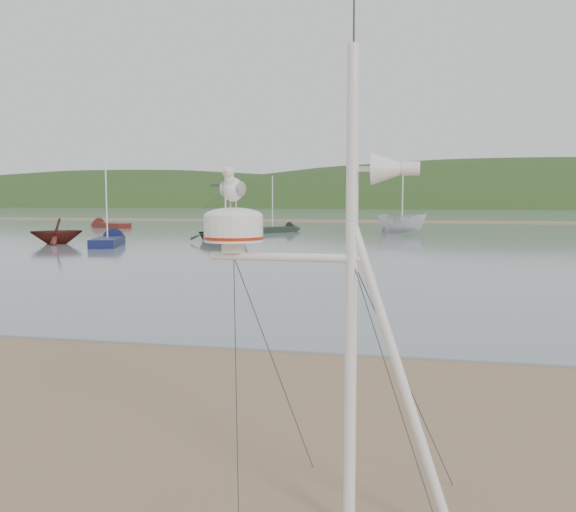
% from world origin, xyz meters
% --- Properties ---
extents(ground, '(560.00, 560.00, 0.00)m').
position_xyz_m(ground, '(0.00, 0.00, 0.00)').
color(ground, '#84674C').
rests_on(ground, ground).
extents(water, '(560.00, 256.00, 0.04)m').
position_xyz_m(water, '(0.00, 132.00, 0.02)').
color(water, slate).
rests_on(water, ground).
extents(sandbar, '(560.00, 7.00, 0.07)m').
position_xyz_m(sandbar, '(0.00, 70.00, 0.07)').
color(sandbar, '#84674C').
rests_on(sandbar, water).
extents(hill_ridge, '(620.00, 180.00, 80.00)m').
position_xyz_m(hill_ridge, '(18.52, 235.00, -19.70)').
color(hill_ridge, '#233C18').
rests_on(hill_ridge, ground).
extents(far_cottages, '(294.40, 6.30, 8.00)m').
position_xyz_m(far_cottages, '(3.00, 196.00, 4.00)').
color(far_cottages, beige).
rests_on(far_cottages, ground).
extents(mast_rig, '(2.19, 2.33, 4.93)m').
position_xyz_m(mast_rig, '(3.21, -1.84, 1.19)').
color(mast_rig, white).
rests_on(mast_rig, ground).
extents(boat_dark, '(3.05, 3.31, 4.89)m').
position_xyz_m(boat_dark, '(-8.37, 30.67, 2.49)').
color(boat_dark, black).
rests_on(boat_dark, water).
extents(boat_red, '(2.86, 3.06, 3.04)m').
position_xyz_m(boat_red, '(-18.33, 27.28, 1.56)').
color(boat_red, '#511A12').
rests_on(boat_red, water).
extents(boat_white, '(2.32, 2.31, 4.44)m').
position_xyz_m(boat_white, '(2.47, 42.80, 2.26)').
color(boat_white, silver).
rests_on(boat_white, water).
extents(sailboat_dark_mid, '(4.16, 4.67, 5.08)m').
position_xyz_m(sailboat_dark_mid, '(-7.47, 43.61, 0.30)').
color(sailboat_dark_mid, black).
rests_on(sailboat_dark_mid, ground).
extents(dinghy_red_far, '(5.85, 3.88, 1.42)m').
position_xyz_m(dinghy_red_far, '(-26.69, 48.03, 0.29)').
color(dinghy_red_far, '#511A12').
rests_on(dinghy_red_far, ground).
extents(sailboat_blue_near, '(3.18, 5.97, 5.83)m').
position_xyz_m(sailboat_blue_near, '(-14.77, 27.63, 0.30)').
color(sailboat_blue_near, '#121841').
rests_on(sailboat_blue_near, ground).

